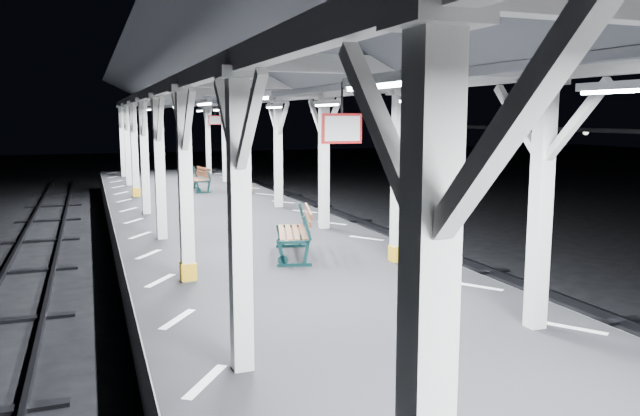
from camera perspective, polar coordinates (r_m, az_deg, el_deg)
ground at (r=9.98m, az=1.83°, el=-14.04°), size 120.00×120.00×0.00m
platform at (r=9.80m, az=1.85°, el=-11.34°), size 6.00×50.00×1.00m
hazard_stripes_left at (r=9.05m, az=-12.89°, el=-9.88°), size 1.00×48.00×0.01m
hazard_stripes_right at (r=10.77m, az=14.11°, el=-6.95°), size 1.00×48.00×0.01m
track_right at (r=12.61m, az=23.70°, el=-9.54°), size 2.20×60.00×0.16m
canopy at (r=9.24m, az=2.02°, el=13.09°), size 5.40×49.00×4.65m
bench_mid at (r=12.55m, az=-2.05°, el=-2.10°), size 1.13×1.93×0.98m
bench_far at (r=24.11m, az=-11.01°, el=2.67°), size 0.86×1.71×0.88m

